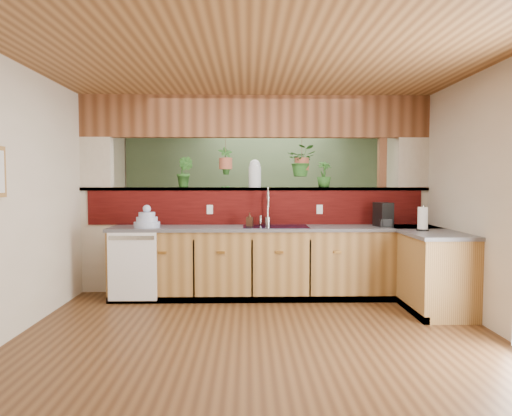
{
  "coord_description": "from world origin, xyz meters",
  "views": [
    {
      "loc": [
        -0.1,
        -4.74,
        1.46
      ],
      "look_at": [
        -0.0,
        0.7,
        1.15
      ],
      "focal_mm": 32.0,
      "sensor_mm": 36.0,
      "label": 1
    }
  ],
  "objects_px": {
    "faucet": "(268,205)",
    "coffee_maker": "(383,215)",
    "soap_dispenser": "(250,219)",
    "shelving_console": "(208,237)",
    "dish_stack": "(147,220)",
    "glass_jar": "(255,173)",
    "paper_towel": "(423,219)"
  },
  "relations": [
    {
      "from": "faucet",
      "to": "coffee_maker",
      "type": "xyz_separation_m",
      "value": [
        1.46,
        -0.17,
        -0.13
      ]
    },
    {
      "from": "soap_dispenser",
      "to": "shelving_console",
      "type": "xyz_separation_m",
      "value": [
        -0.72,
        2.22,
        -0.49
      ]
    },
    {
      "from": "dish_stack",
      "to": "soap_dispenser",
      "type": "distance_m",
      "value": 1.28
    },
    {
      "from": "dish_stack",
      "to": "shelving_console",
      "type": "height_order",
      "value": "dish_stack"
    },
    {
      "from": "faucet",
      "to": "soap_dispenser",
      "type": "relative_size",
      "value": 2.84
    },
    {
      "from": "dish_stack",
      "to": "glass_jar",
      "type": "xyz_separation_m",
      "value": [
        1.34,
        0.47,
        0.59
      ]
    },
    {
      "from": "faucet",
      "to": "dish_stack",
      "type": "bearing_deg",
      "value": -170.63
    },
    {
      "from": "soap_dispenser",
      "to": "coffee_maker",
      "type": "height_order",
      "value": "coffee_maker"
    },
    {
      "from": "glass_jar",
      "to": "shelving_console",
      "type": "xyz_separation_m",
      "value": [
        -0.79,
        1.9,
        -1.08
      ]
    },
    {
      "from": "paper_towel",
      "to": "glass_jar",
      "type": "distance_m",
      "value": 2.19
    },
    {
      "from": "paper_towel",
      "to": "shelving_console",
      "type": "height_order",
      "value": "paper_towel"
    },
    {
      "from": "faucet",
      "to": "soap_dispenser",
      "type": "distance_m",
      "value": 0.31
    },
    {
      "from": "dish_stack",
      "to": "coffee_maker",
      "type": "xyz_separation_m",
      "value": [
        2.96,
        0.08,
        0.05
      ]
    },
    {
      "from": "soap_dispenser",
      "to": "coffee_maker",
      "type": "distance_m",
      "value": 1.69
    },
    {
      "from": "coffee_maker",
      "to": "faucet",
      "type": "bearing_deg",
      "value": 162.85
    },
    {
      "from": "dish_stack",
      "to": "faucet",
      "type": "bearing_deg",
      "value": 9.37
    },
    {
      "from": "coffee_maker",
      "to": "shelving_console",
      "type": "distance_m",
      "value": 3.37
    },
    {
      "from": "dish_stack",
      "to": "shelving_console",
      "type": "bearing_deg",
      "value": 76.88
    },
    {
      "from": "paper_towel",
      "to": "shelving_console",
      "type": "distance_m",
      "value": 3.93
    },
    {
      "from": "dish_stack",
      "to": "coffee_maker",
      "type": "bearing_deg",
      "value": 1.46
    },
    {
      "from": "faucet",
      "to": "shelving_console",
      "type": "bearing_deg",
      "value": 114.08
    },
    {
      "from": "soap_dispenser",
      "to": "dish_stack",
      "type": "bearing_deg",
      "value": -173.22
    },
    {
      "from": "faucet",
      "to": "shelving_console",
      "type": "xyz_separation_m",
      "value": [
        -0.95,
        2.12,
        -0.67
      ]
    },
    {
      "from": "soap_dispenser",
      "to": "glass_jar",
      "type": "height_order",
      "value": "glass_jar"
    },
    {
      "from": "soap_dispenser",
      "to": "paper_towel",
      "type": "distance_m",
      "value": 2.08
    },
    {
      "from": "faucet",
      "to": "coffee_maker",
      "type": "relative_size",
      "value": 1.63
    },
    {
      "from": "faucet",
      "to": "dish_stack",
      "type": "relative_size",
      "value": 1.54
    },
    {
      "from": "dish_stack",
      "to": "coffee_maker",
      "type": "distance_m",
      "value": 2.96
    },
    {
      "from": "soap_dispenser",
      "to": "paper_towel",
      "type": "relative_size",
      "value": 0.6
    },
    {
      "from": "soap_dispenser",
      "to": "faucet",
      "type": "bearing_deg",
      "value": 22.66
    },
    {
      "from": "paper_towel",
      "to": "coffee_maker",
      "type": "bearing_deg",
      "value": 121.51
    },
    {
      "from": "faucet",
      "to": "coffee_maker",
      "type": "distance_m",
      "value": 1.47
    }
  ]
}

